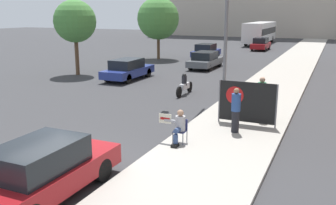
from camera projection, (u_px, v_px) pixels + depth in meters
name	position (u px, v px, depth m)	size (l,w,h in m)	color
ground_plane	(66.00, 166.00, 11.15)	(160.00, 160.00, 0.00)	#38383A
sidewalk_curb	(273.00, 86.00, 22.97)	(3.70, 90.00, 0.12)	#A8A399
seated_protester	(179.00, 126.00, 12.60)	(0.96, 0.77, 1.16)	#474C56
jogger_on_sidewalk	(236.00, 110.00, 13.74)	(0.34, 0.34, 1.67)	black
pedestrian_behind	(261.00, 98.00, 15.30)	(0.34, 0.34, 1.80)	#756651
protest_banner	(247.00, 102.00, 14.68)	(2.31, 0.06, 1.71)	slate
traffic_light_pole	(204.00, 16.00, 17.65)	(3.20, 2.97, 6.24)	slate
parked_car_curbside	(43.00, 171.00, 9.07)	(1.73, 4.31, 1.46)	maroon
car_on_road_nearest	(128.00, 69.00, 25.33)	(1.76, 4.51, 1.41)	navy
car_on_road_midblock	(205.00, 60.00, 30.42)	(1.78, 4.48, 1.37)	#565B60
car_on_road_distant	(206.00, 51.00, 36.97)	(1.82, 4.19, 1.44)	navy
car_on_road_far_lane	(261.00, 44.00, 44.90)	(1.71, 4.36, 1.52)	maroon
city_bus_on_road	(260.00, 32.00, 53.33)	(2.57, 12.13, 3.06)	silver
motorcycle_on_road	(184.00, 85.00, 20.68)	(0.28, 2.20, 1.20)	silver
street_tree_near_curb	(75.00, 21.00, 26.57)	(3.02, 3.02, 5.35)	brown
street_tree_midblock	(158.00, 19.00, 35.69)	(4.01, 4.01, 5.89)	brown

